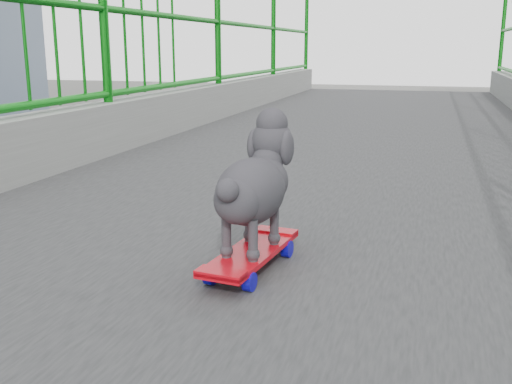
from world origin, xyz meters
The scene contains 2 objects.
skateboard centered at (0.03, 4.27, 7.04)m, with size 0.18×0.46×0.06m.
poodle centered at (0.03, 4.29, 7.25)m, with size 0.21×0.43×0.36m.
Camera 1 is at (0.50, 2.71, 7.63)m, focal length 42.00 mm.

